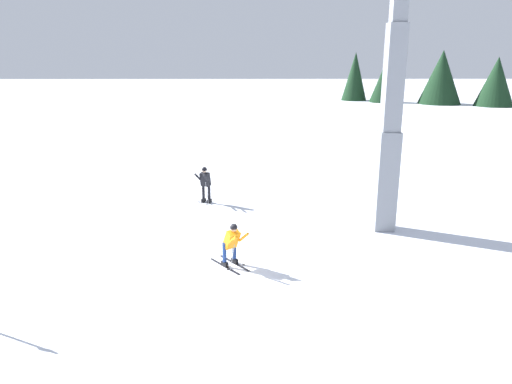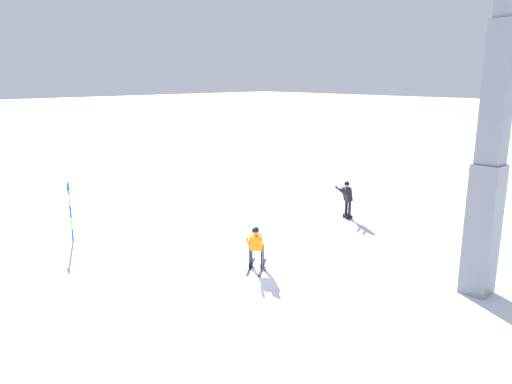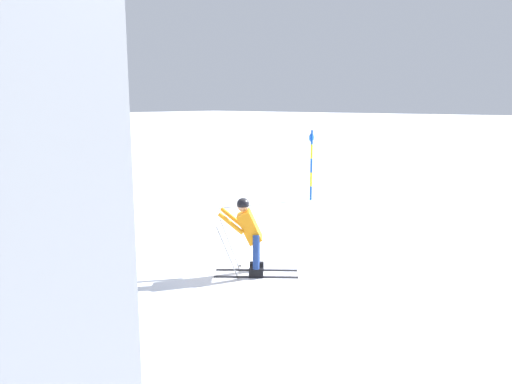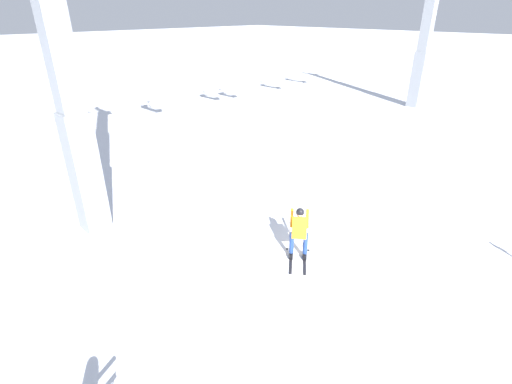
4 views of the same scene
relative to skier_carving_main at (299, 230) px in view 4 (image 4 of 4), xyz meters
name	(u,v)px [view 4 (image 4 of 4)]	position (x,y,z in m)	size (l,w,h in m)	color
ground_plane	(328,261)	(0.40, -0.83, -0.88)	(260.00, 260.00, 0.00)	white
skier_carving_main	(299,230)	(0.00, 0.00, 0.00)	(1.60, 1.43, 1.65)	black
lift_tower_near	(63,71)	(-3.53, 5.91, 4.21)	(0.80, 2.37, 12.32)	gray
lift_tower_far	(426,34)	(21.28, 5.91, 4.20)	(0.82, 2.30, 12.32)	gray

